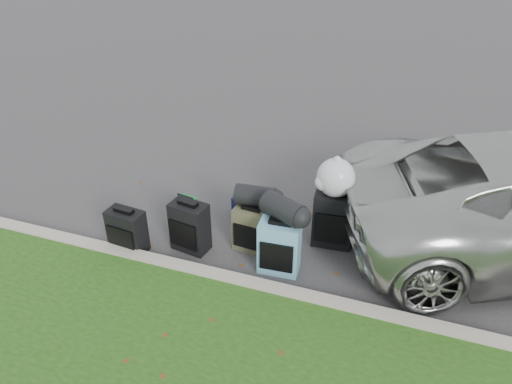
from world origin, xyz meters
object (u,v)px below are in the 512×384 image
(suitcase_small_black, at_px, (127,231))
(suitcase_large_black_left, at_px, (190,227))
(suitcase_teal, at_px, (279,247))
(suitcase_large_black_right, at_px, (333,219))
(tote_navy, at_px, (244,205))
(suitcase_olive, at_px, (252,229))
(tote_green, at_px, (186,208))

(suitcase_small_black, bearing_deg, suitcase_large_black_left, 26.99)
(suitcase_teal, height_order, suitcase_large_black_right, suitcase_large_black_right)
(suitcase_small_black, distance_m, tote_navy, 1.63)
(suitcase_olive, relative_size, suitcase_large_black_right, 0.79)
(tote_green, bearing_deg, tote_navy, 32.60)
(suitcase_olive, relative_size, tote_navy, 1.92)
(suitcase_large_black_right, relative_size, tote_navy, 2.43)
(suitcase_small_black, distance_m, tote_green, 0.96)
(suitcase_olive, distance_m, tote_navy, 0.77)
(suitcase_olive, distance_m, tote_green, 1.14)
(suitcase_small_black, bearing_deg, suitcase_large_black_right, 27.57)
(suitcase_small_black, xyz_separation_m, tote_navy, (1.09, 1.20, -0.13))
(suitcase_large_black_right, height_order, tote_green, suitcase_large_black_right)
(suitcase_olive, distance_m, suitcase_large_black_right, 1.03)
(suitcase_large_black_left, bearing_deg, tote_navy, 76.97)
(suitcase_small_black, bearing_deg, tote_green, 73.02)
(suitcase_teal, bearing_deg, tote_navy, 125.79)
(suitcase_large_black_left, bearing_deg, suitcase_olive, 28.11)
(suitcase_small_black, xyz_separation_m, suitcase_large_black_left, (0.72, 0.29, 0.04))
(suitcase_large_black_right, distance_m, tote_green, 2.02)
(suitcase_olive, bearing_deg, suitcase_large_black_right, 29.84)
(suitcase_olive, bearing_deg, suitcase_small_black, -154.72)
(suitcase_olive, xyz_separation_m, tote_green, (-1.08, 0.34, -0.14))
(suitcase_large_black_right, bearing_deg, suitcase_teal, -128.21)
(tote_green, bearing_deg, suitcase_large_black_right, 11.33)
(tote_navy, bearing_deg, suitcase_large_black_right, -10.23)
(suitcase_olive, bearing_deg, suitcase_teal, -28.27)
(suitcase_small_black, distance_m, suitcase_teal, 1.90)
(suitcase_teal, height_order, tote_green, suitcase_teal)
(suitcase_small_black, distance_m, suitcase_large_black_right, 2.56)
(tote_navy, bearing_deg, tote_green, -156.16)
(suitcase_small_black, height_order, tote_navy, suitcase_small_black)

